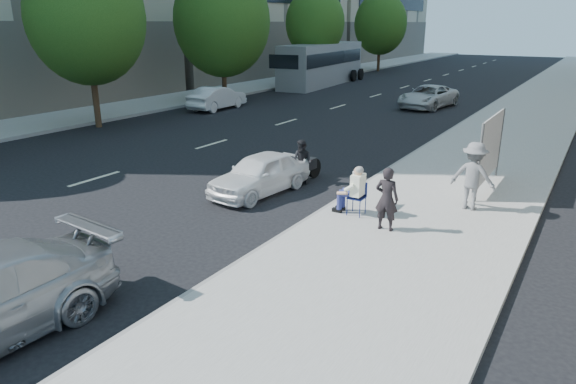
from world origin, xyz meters
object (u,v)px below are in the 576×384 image
Objects in this scene: pedestrian_woman at (387,199)px; white_sedan_far at (428,97)px; white_sedan_mid at (217,98)px; protest_banner at (490,147)px; motorcycle at (303,164)px; white_sedan_near at (260,174)px; bus at (322,64)px; jogger at (473,176)px; seated_protester at (354,187)px.

pedestrian_woman reaches higher than white_sedan_far.
white_sedan_far is at bearing -147.05° from white_sedan_mid.
protest_banner is 5.66m from motorcycle.
motorcycle is (11.79, -10.18, -0.04)m from white_sedan_mid.
pedestrian_woman is at bearing -67.83° from white_sedan_far.
protest_banner is 0.75× the size of white_sedan_mid.
white_sedan_near is at bearing 132.00° from white_sedan_mid.
white_sedan_near is 29.04m from bus.
protest_banner is at bearing -59.16° from white_sedan_far.
bus is at bearing -50.76° from jogger.
motorcycle is at bearing 3.45° from jogger.
white_sedan_mid is 14.77m from bus.
white_sedan_near is at bearing -108.59° from motorcycle.
bus is at bearing -88.53° from white_sedan_mid.
protest_banner is (2.49, 4.17, 0.53)m from seated_protester.
white_sedan_mid is (-17.01, 10.21, -0.39)m from jogger.
bus reaches higher than white_sedan_near.
seated_protester is 18.93m from white_sedan_mid.
jogger is 0.38× the size of white_sedan_far.
motorcycle is at bearing 143.16° from seated_protester.
pedestrian_woman is at bearing -27.44° from seated_protester.
white_sedan_far is at bearing 113.12° from protest_banner.
seated_protester is 1.28m from pedestrian_woman.
protest_banner reaches higher than seated_protester.
protest_banner is 0.64× the size of white_sedan_far.
bus is (-17.82, 24.92, 0.58)m from jogger.
jogger reaches higher than white_sedan_near.
protest_banner is (1.36, 4.76, 0.47)m from pedestrian_woman.
jogger reaches higher than motorcycle.
motorcycle is (0.60, 1.53, 0.03)m from white_sedan_near.
white_sedan_near is at bearing 171.52° from seated_protester.
white_sedan_far is at bearing 101.69° from seated_protester.
seated_protester is 3.37m from motorcycle.
motorcycle is 0.17× the size of bus.
pedestrian_woman is at bearing -31.44° from motorcycle.
protest_banner is 1.50× the size of motorcycle.
protest_banner reaches higher than white_sedan_far.
protest_banner is at bearing 25.38° from motorcycle.
white_sedan_near is at bearing -147.52° from protest_banner.
jogger reaches higher than white_sedan_mid.
jogger is 2.94m from pedestrian_woman.
jogger is at bearing 20.76° from white_sedan_near.
bus is at bearing 154.12° from white_sedan_far.
pedestrian_woman is 0.13× the size of bus.
motorcycle is (-2.69, 2.02, -0.24)m from seated_protester.
pedestrian_woman is 0.51× the size of protest_banner.
white_sedan_near is (-4.42, 1.08, -0.32)m from pedestrian_woman.
seated_protester is 0.43× the size of protest_banner.
seated_protester is 3.34m from white_sedan_near.
pedestrian_woman is 0.38× the size of white_sedan_mid.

